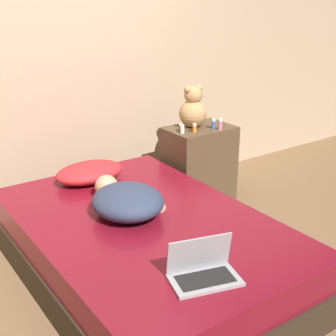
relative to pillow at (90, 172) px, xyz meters
The scene contains 13 objects.
ground_plane 0.89m from the pillow, 90.12° to the right, with size 12.00×12.00×0.00m, color brown.
wall_back 0.98m from the pillow, 90.17° to the left, with size 8.00×0.06×2.60m.
bed 0.80m from the pillow, 90.12° to the right, with size 1.34×2.02×0.42m.
nightstand 1.02m from the pillow, ahead, with size 0.56×0.38×0.67m.
pillow is the anchor object (origin of this frame).
person_lying 0.62m from the pillow, 94.60° to the right, with size 0.46×0.64×0.19m.
laptop 1.45m from the pillow, 94.13° to the right, with size 0.38×0.28×0.21m.
teddy_bear 1.02m from the pillow, ahead, with size 0.23×0.23×0.35m.
bottle_blue 1.10m from the pillow, ahead, with size 0.03×0.03×0.08m.
bottle_pink 1.13m from the pillow, ahead, with size 0.03×0.03×0.10m.
bottle_white 0.82m from the pillow, ahead, with size 0.03×0.03×0.07m.
bottle_green 0.83m from the pillow, ahead, with size 0.04×0.04×0.06m.
bottle_orange 0.91m from the pillow, ahead, with size 0.03×0.03×0.07m.
Camera 1 is at (-1.35, -2.19, 1.74)m, focal length 50.00 mm.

